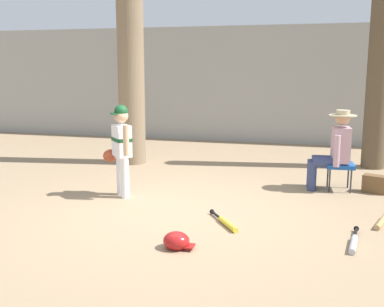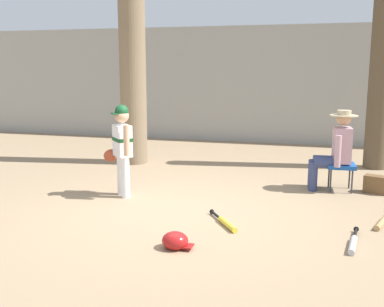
{
  "view_description": "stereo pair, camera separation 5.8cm",
  "coord_description": "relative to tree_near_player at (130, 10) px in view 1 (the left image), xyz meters",
  "views": [
    {
      "loc": [
        1.65,
        -5.39,
        1.82
      ],
      "look_at": [
        0.17,
        0.13,
        0.75
      ],
      "focal_mm": 43.44,
      "sensor_mm": 36.0,
      "label": 1
    },
    {
      "loc": [
        1.7,
        -5.37,
        1.82
      ],
      "look_at": [
        0.17,
        0.13,
        0.75
      ],
      "focal_mm": 43.44,
      "sensor_mm": 36.0,
      "label": 2
    }
  ],
  "objects": [
    {
      "name": "young_ballplayer",
      "position": [
        0.74,
        -2.23,
        -2.09
      ],
      "size": [
        0.55,
        0.47,
        1.31
      ],
      "color": "white",
      "rests_on": "ground"
    },
    {
      "name": "bat_wood_tan",
      "position": [
        4.19,
        -2.53,
        -2.8
      ],
      "size": [
        0.31,
        0.81,
        0.07
      ],
      "color": "tan",
      "rests_on": "ground"
    },
    {
      "name": "tree_behind_spectator",
      "position": [
        4.42,
        0.73,
        -0.9
      ],
      "size": [
        0.65,
        0.65,
        4.52
      ],
      "color": "brown",
      "rests_on": "ground"
    },
    {
      "name": "ground_plane",
      "position": [
        1.72,
        -2.79,
        -2.84
      ],
      "size": [
        60.0,
        60.0,
        0.0
      ],
      "primitive_type": "plane",
      "color": "#937A5B"
    },
    {
      "name": "seated_spectator",
      "position": [
        3.65,
        -1.1,
        -2.2
      ],
      "size": [
        0.67,
        0.54,
        1.2
      ],
      "color": "navy",
      "rests_on": "ground"
    },
    {
      "name": "handbag_beside_stool",
      "position": [
        4.25,
        -1.11,
        -2.71
      ],
      "size": [
        0.38,
        0.28,
        0.26
      ],
      "primitive_type": "cube",
      "rotation": [
        0.0,
        0.0,
        -0.33
      ],
      "color": "brown",
      "rests_on": "ground"
    },
    {
      "name": "folding_stool",
      "position": [
        3.75,
        -1.09,
        -2.47
      ],
      "size": [
        0.43,
        0.43,
        0.41
      ],
      "color": "#194C9E",
      "rests_on": "ground"
    },
    {
      "name": "bat_yellow_trainer",
      "position": [
        2.41,
        -3.09,
        -2.8
      ],
      "size": [
        0.46,
        0.64,
        0.07
      ],
      "color": "yellow",
      "rests_on": "ground"
    },
    {
      "name": "tree_near_player",
      "position": [
        0.0,
        0.0,
        0.0
      ],
      "size": [
        0.81,
        0.81,
        6.54
      ],
      "color": "#7F6B51",
      "rests_on": "ground"
    },
    {
      "name": "batting_helmet_red",
      "position": [
        2.06,
        -3.9,
        -2.76
      ],
      "size": [
        0.32,
        0.25,
        0.19
      ],
      "color": "#A81919",
      "rests_on": "ground"
    },
    {
      "name": "bat_aluminum_silver",
      "position": [
        3.81,
        -3.36,
        -2.8
      ],
      "size": [
        0.16,
        0.74,
        0.07
      ],
      "color": "#B7BCC6",
      "rests_on": "ground"
    },
    {
      "name": "concrete_back_wall",
      "position": [
        1.72,
        3.22,
        -1.45
      ],
      "size": [
        18.0,
        0.36,
        2.78
      ],
      "primitive_type": "cube",
      "color": "#9E9E99",
      "rests_on": "ground"
    }
  ]
}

